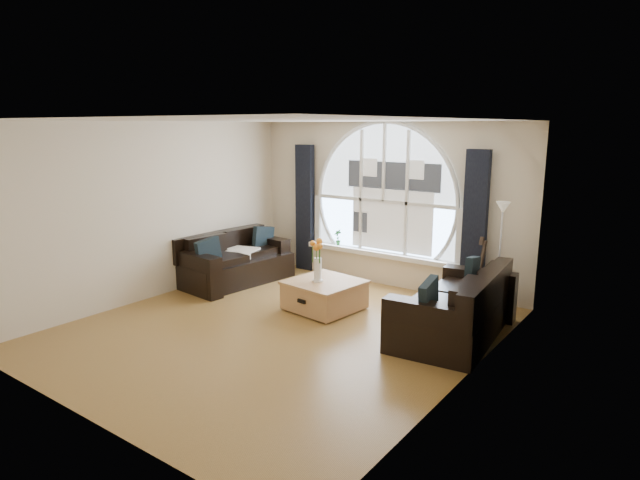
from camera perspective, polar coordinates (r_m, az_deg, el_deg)
The scene contains 21 objects.
ground at distance 7.25m, azimuth -4.25°, elevation -9.36°, with size 5.00×5.50×0.01m, color brown.
ceiling at distance 6.75m, azimuth -4.61°, elevation 12.51°, with size 5.00×5.50×0.01m, color silver.
wall_back at distance 9.11m, azimuth 6.88°, elevation 3.81°, with size 5.00×0.01×2.70m, color beige.
wall_front at distance 5.15m, azimuth -24.68°, elevation -3.57°, with size 5.00×0.01×2.70m, color beige.
wall_left at distance 8.68m, azimuth -17.11°, elevation 2.96°, with size 0.01×5.50×2.70m, color beige.
wall_right at distance 5.61m, azimuth 15.42°, elevation -1.68°, with size 0.01×5.50×2.70m, color beige.
attic_slope at distance 5.58m, azimuth 13.08°, elevation 8.76°, with size 0.92×5.50×0.72m, color silver.
arched_window at distance 9.05m, azimuth 6.83°, elevation 5.51°, with size 2.60×0.06×2.15m, color silver.
window_sill at distance 9.18m, azimuth 6.44°, elevation -1.46°, with size 2.90×0.22×0.08m, color white.
window_frame at distance 9.02m, azimuth 6.74°, elevation 5.49°, with size 2.76×0.08×2.15m, color white.
neighbor_house at distance 8.98m, azimuth 7.60°, elevation 4.64°, with size 1.70×0.02×1.50m, color silver.
curtain_left at distance 9.91m, azimuth -1.59°, elevation 3.38°, with size 0.35×0.12×2.30m, color black.
curtain_right at distance 8.38m, azimuth 16.03°, elevation 1.32°, with size 0.35×0.12×2.30m, color black.
sofa_left at distance 9.32m, azimuth -8.90°, elevation -2.02°, with size 0.95×1.90×0.84m, color black.
sofa_right at distance 7.08m, azimuth 14.04°, elevation -6.77°, with size 0.99×1.98×0.88m, color black.
coffee_chest at distance 7.89m, azimuth 0.48°, elevation -5.71°, with size 0.96×0.96×0.47m, color tan.
throw_blanket at distance 9.29m, azimuth -8.56°, elevation -1.42°, with size 0.55×0.55×0.10m, color silver.
vase_flowers at distance 7.70m, azimuth -0.25°, elevation -1.63°, with size 0.24×0.24×0.70m, color white.
floor_lamp at distance 8.06m, azimuth 18.44°, elevation -1.79°, with size 0.24×0.24×1.60m, color #B2B2B2.
guitar at distance 8.36m, azimuth 16.77°, elevation -3.11°, with size 0.36×0.24×1.06m, color brown.
potted_plant at distance 9.59m, azimuth 1.91°, elevation 0.29°, with size 0.15×0.10×0.28m, color #1E6023.
Camera 1 is at (4.39, -5.13, 2.64)m, focal length 30.29 mm.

